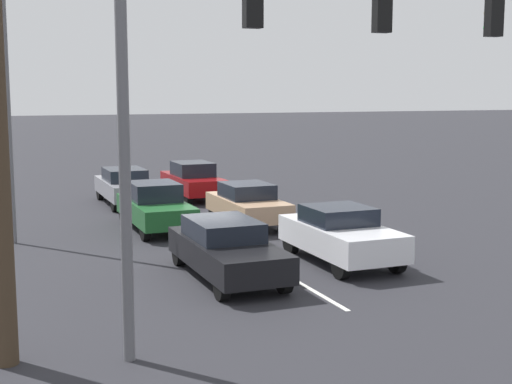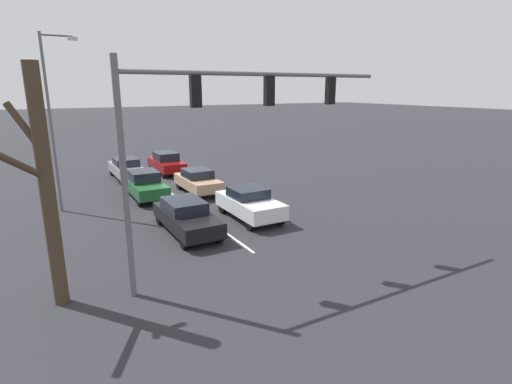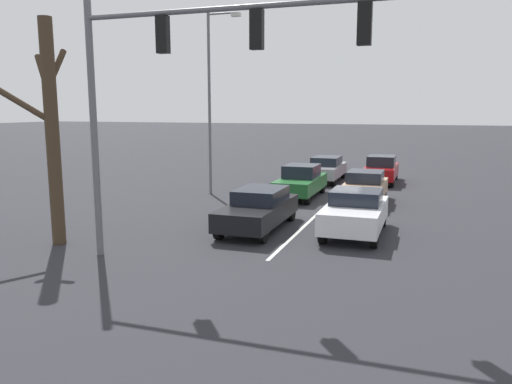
{
  "view_description": "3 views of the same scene",
  "coord_description": "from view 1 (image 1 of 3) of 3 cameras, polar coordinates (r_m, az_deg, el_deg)",
  "views": [
    {
      "loc": [
        7.22,
        23.17,
        4.6
      ],
      "look_at": [
        0.51,
        6.45,
        2.05
      ],
      "focal_mm": 50.0,
      "sensor_mm": 36.0,
      "label": 1
    },
    {
      "loc": [
        7.05,
        23.11,
        6.27
      ],
      "look_at": [
        -1.12,
        8.58,
        1.92
      ],
      "focal_mm": 28.0,
      "sensor_mm": 36.0,
      "label": 2
    },
    {
      "loc": [
        -4.12,
        23.39,
        4.25
      ],
      "look_at": [
        1.46,
        7.17,
        1.39
      ],
      "focal_mm": 35.0,
      "sensor_mm": 36.0,
      "label": 3
    }
  ],
  "objects": [
    {
      "name": "ground_plane",
      "position": [
        24.7,
        -4.47,
        -2.71
      ],
      "size": [
        240.0,
        240.0,
        0.0
      ],
      "primitive_type": "plane",
      "color": "#28282D"
    },
    {
      "name": "lane_stripe_left_divider",
      "position": [
        22.64,
        -2.79,
        -3.67
      ],
      "size": [
        0.12,
        16.42,
        0.01
      ],
      "primitive_type": "cube",
      "color": "silver",
      "rests_on": "ground_plane"
    },
    {
      "name": "car_black_midlane_front",
      "position": [
        17.72,
        -2.39,
        -4.53
      ],
      "size": [
        1.78,
        4.6,
        1.44
      ],
      "color": "black",
      "rests_on": "ground_plane"
    },
    {
      "name": "car_white_leftlane_front",
      "position": [
        19.36,
        6.78,
        -3.37
      ],
      "size": [
        1.87,
        4.15,
        1.52
      ],
      "color": "silver",
      "rests_on": "ground_plane"
    },
    {
      "name": "car_darkgreen_midlane_second",
      "position": [
        24.08,
        -8.08,
        -1.13
      ],
      "size": [
        1.74,
        4.47,
        1.58
      ],
      "color": "#1E5928",
      "rests_on": "ground_plane"
    },
    {
      "name": "car_tan_leftlane_second",
      "position": [
        24.51,
        -0.68,
        -0.95
      ],
      "size": [
        1.74,
        4.04,
        1.47
      ],
      "color": "tan",
      "rests_on": "ground_plane"
    },
    {
      "name": "car_gray_midlane_third",
      "position": [
        29.61,
        -10.46,
        0.51
      ],
      "size": [
        1.72,
        4.53,
        1.49
      ],
      "color": "gray",
      "rests_on": "ground_plane"
    },
    {
      "name": "car_maroon_leftlane_third",
      "position": [
        30.98,
        -5.08,
        0.96
      ],
      "size": [
        1.72,
        4.57,
        1.57
      ],
      "color": "maroon",
      "rests_on": "ground_plane"
    },
    {
      "name": "traffic_signal_gantry",
      "position": [
        12.93,
        2.48,
        11.16
      ],
      "size": [
        9.48,
        0.37,
        7.18
      ],
      "color": "slate",
      "rests_on": "ground_plane"
    },
    {
      "name": "street_lamp_right_shoulder",
      "position": [
        22.58,
        -18.9,
        8.7
      ],
      "size": [
        1.71,
        0.24,
        8.86
      ],
      "color": "slate",
      "rests_on": "ground_plane"
    }
  ]
}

